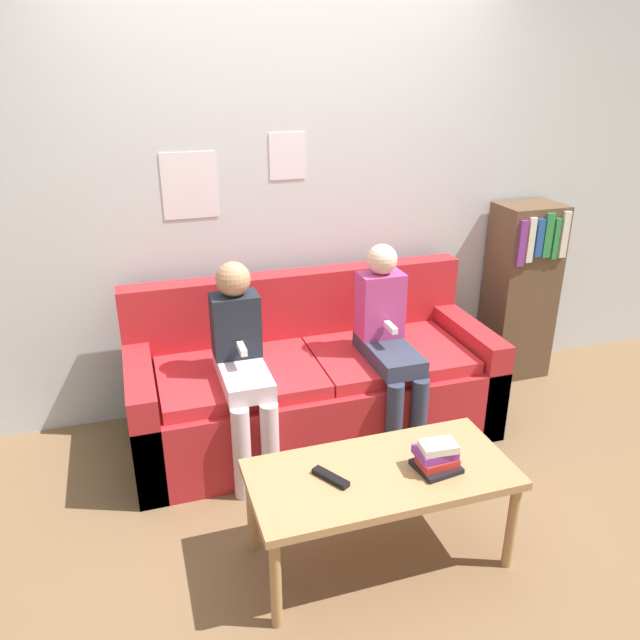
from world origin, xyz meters
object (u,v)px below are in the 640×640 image
coffee_table (381,481)px  person_right (388,338)px  couch (313,385)px  person_left (242,359)px  tv_remote (331,477)px  bookshelf (520,291)px

coffee_table → person_right: 0.96m
couch → person_left: person_left is taller
person_right → coffee_table: bearing=-114.7°
couch → coffee_table: couch is taller
person_left → tv_remote: size_ratio=6.51×
person_left → bookshelf: 2.01m
couch → person_left: bearing=-155.4°
coffee_table → bookshelf: 2.05m
person_right → tv_remote: 1.05m
person_left → bookshelf: bookshelf is taller
person_left → bookshelf: size_ratio=0.93×
person_right → tv_remote: bearing=-125.8°
tv_remote → bookshelf: bearing=6.0°
couch → tv_remote: couch is taller
bookshelf → person_right: bearing=-157.2°
couch → tv_remote: 1.08m
person_left → tv_remote: person_left is taller
coffee_table → bookshelf: bearing=40.8°
coffee_table → bookshelf: size_ratio=0.94×
person_left → tv_remote: bearing=-77.4°
coffee_table → person_left: bearing=115.5°
couch → person_right: size_ratio=1.81×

